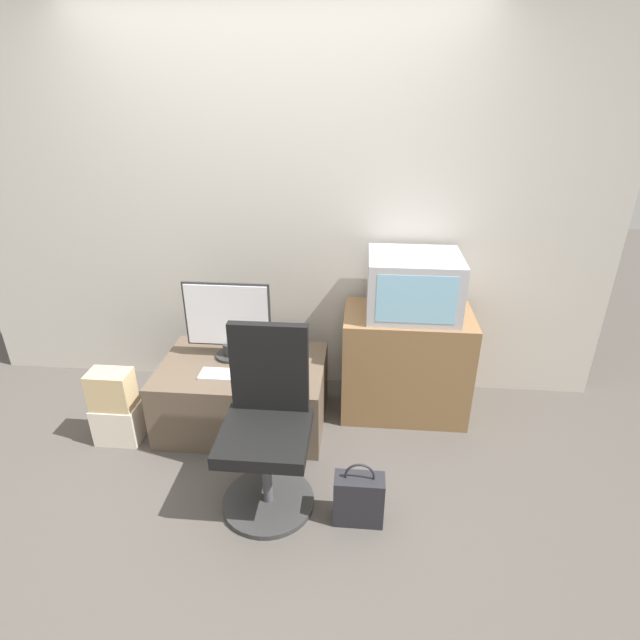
{
  "coord_description": "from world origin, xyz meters",
  "views": [
    {
      "loc": [
        0.56,
        -1.9,
        2.04
      ],
      "look_at": [
        0.31,
        0.92,
        0.69
      ],
      "focal_mm": 28.0,
      "sensor_mm": 36.0,
      "label": 1
    }
  ],
  "objects_px": {
    "mouse": "(261,376)",
    "handbag": "(359,499)",
    "crt_tv": "(413,285)",
    "cardboard_box_lower": "(119,423)",
    "main_monitor": "(228,320)",
    "office_chair": "(267,432)",
    "keyboard": "(225,375)"
  },
  "relations": [
    {
      "from": "main_monitor",
      "to": "mouse",
      "type": "height_order",
      "value": "main_monitor"
    },
    {
      "from": "main_monitor",
      "to": "cardboard_box_lower",
      "type": "height_order",
      "value": "main_monitor"
    },
    {
      "from": "main_monitor",
      "to": "office_chair",
      "type": "bearing_deg",
      "value": -62.97
    },
    {
      "from": "main_monitor",
      "to": "office_chair",
      "type": "distance_m",
      "value": 0.86
    },
    {
      "from": "mouse",
      "to": "crt_tv",
      "type": "height_order",
      "value": "crt_tv"
    },
    {
      "from": "keyboard",
      "to": "mouse",
      "type": "xyz_separation_m",
      "value": [
        0.22,
        -0.02,
        0.01
      ]
    },
    {
      "from": "office_chair",
      "to": "handbag",
      "type": "xyz_separation_m",
      "value": [
        0.48,
        -0.13,
        -0.29
      ]
    },
    {
      "from": "mouse",
      "to": "crt_tv",
      "type": "xyz_separation_m",
      "value": [
        0.9,
        0.41,
        0.45
      ]
    },
    {
      "from": "crt_tv",
      "to": "office_chair",
      "type": "xyz_separation_m",
      "value": [
        -0.77,
        -0.9,
        -0.48
      ]
    },
    {
      "from": "keyboard",
      "to": "mouse",
      "type": "relative_size",
      "value": 4.97
    },
    {
      "from": "keyboard",
      "to": "crt_tv",
      "type": "height_order",
      "value": "crt_tv"
    },
    {
      "from": "crt_tv",
      "to": "handbag",
      "type": "xyz_separation_m",
      "value": [
        -0.29,
        -1.02,
        -0.76
      ]
    },
    {
      "from": "cardboard_box_lower",
      "to": "handbag",
      "type": "distance_m",
      "value": 1.59
    },
    {
      "from": "mouse",
      "to": "crt_tv",
      "type": "bearing_deg",
      "value": 24.69
    },
    {
      "from": "main_monitor",
      "to": "mouse",
      "type": "relative_size",
      "value": 8.83
    },
    {
      "from": "keyboard",
      "to": "crt_tv",
      "type": "bearing_deg",
      "value": 19.49
    },
    {
      "from": "cardboard_box_lower",
      "to": "mouse",
      "type": "bearing_deg",
      "value": 6.27
    },
    {
      "from": "mouse",
      "to": "handbag",
      "type": "xyz_separation_m",
      "value": [
        0.6,
        -0.61,
        -0.31
      ]
    },
    {
      "from": "handbag",
      "to": "crt_tv",
      "type": "bearing_deg",
      "value": 74.07
    },
    {
      "from": "office_chair",
      "to": "cardboard_box_lower",
      "type": "xyz_separation_m",
      "value": [
        -1.02,
        0.38,
        -0.3
      ]
    },
    {
      "from": "mouse",
      "to": "cardboard_box_lower",
      "type": "distance_m",
      "value": 0.96
    },
    {
      "from": "keyboard",
      "to": "mouse",
      "type": "distance_m",
      "value": 0.22
    },
    {
      "from": "mouse",
      "to": "office_chair",
      "type": "height_order",
      "value": "office_chair"
    },
    {
      "from": "main_monitor",
      "to": "handbag",
      "type": "bearing_deg",
      "value": -45.21
    },
    {
      "from": "keyboard",
      "to": "handbag",
      "type": "xyz_separation_m",
      "value": [
        0.83,
        -0.63,
        -0.3
      ]
    },
    {
      "from": "mouse",
      "to": "keyboard",
      "type": "bearing_deg",
      "value": 175.99
    },
    {
      "from": "main_monitor",
      "to": "crt_tv",
      "type": "relative_size",
      "value": 0.97
    },
    {
      "from": "handbag",
      "to": "cardboard_box_lower",
      "type": "bearing_deg",
      "value": 161.12
    },
    {
      "from": "mouse",
      "to": "cardboard_box_lower",
      "type": "relative_size",
      "value": 0.23
    },
    {
      "from": "crt_tv",
      "to": "cardboard_box_lower",
      "type": "height_order",
      "value": "crt_tv"
    },
    {
      "from": "office_chair",
      "to": "handbag",
      "type": "bearing_deg",
      "value": -15.03
    },
    {
      "from": "main_monitor",
      "to": "mouse",
      "type": "xyz_separation_m",
      "value": [
        0.24,
        -0.24,
        -0.24
      ]
    }
  ]
}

